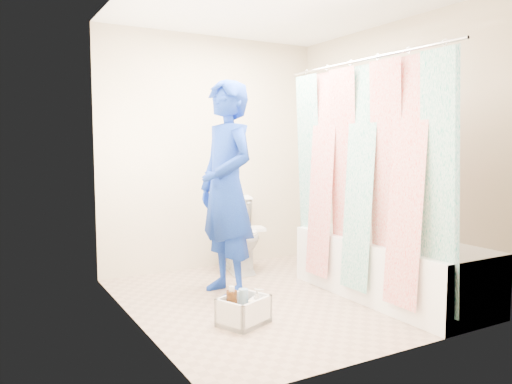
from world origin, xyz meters
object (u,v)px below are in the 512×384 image
toilet (239,234)px  cleaning_caddy (245,311)px  plumber (226,189)px  bathtub (389,266)px

toilet → cleaning_caddy: 1.60m
plumber → bathtub: bearing=53.1°
toilet → bathtub: bearing=-51.1°
toilet → cleaning_caddy: bearing=-102.4°
bathtub → plumber: bearing=147.2°
bathtub → toilet: bearing=115.2°
toilet → plumber: 1.01m
toilet → plumber: bearing=-111.0°
plumber → cleaning_caddy: size_ratio=4.46×
plumber → cleaning_caddy: 1.11m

